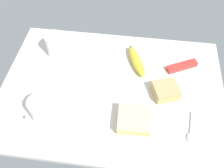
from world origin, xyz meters
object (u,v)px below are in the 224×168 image
(coffee_mug_black, at_px, (55,45))
(snack_bar, at_px, (182,66))
(banana, at_px, (137,61))
(coffee_mug_milky, at_px, (42,109))
(sandwich_side, at_px, (166,90))
(sandwich_main, at_px, (134,120))
(paper_napkin, at_px, (92,89))
(spoon, at_px, (190,131))

(coffee_mug_black, bearing_deg, snack_bar, 178.30)
(coffee_mug_black, distance_m, banana, 0.36)
(coffee_mug_milky, height_order, sandwich_side, coffee_mug_milky)
(sandwich_main, distance_m, banana, 0.29)
(coffee_mug_black, xyz_separation_m, sandwich_main, (-0.37, 0.31, -0.03))
(paper_napkin, bearing_deg, coffee_mug_milky, 43.66)
(paper_napkin, bearing_deg, sandwich_main, 143.21)
(banana, bearing_deg, paper_napkin, 42.98)
(banana, xyz_separation_m, spoon, (-0.21, 0.30, -0.02))
(coffee_mug_milky, relative_size, sandwich_main, 0.89)
(banana, bearing_deg, snack_bar, -178.30)
(sandwich_main, distance_m, spoon, 0.20)
(coffee_mug_black, distance_m, snack_bar, 0.56)
(spoon, relative_size, snack_bar, 0.90)
(snack_bar, bearing_deg, spoon, 66.53)
(coffee_mug_milky, relative_size, snack_bar, 0.79)
(sandwich_side, bearing_deg, paper_napkin, 3.06)
(spoon, bearing_deg, banana, -54.33)
(coffee_mug_black, xyz_separation_m, spoon, (-0.57, 0.32, -0.05))
(coffee_mug_black, xyz_separation_m, snack_bar, (-0.56, 0.02, -0.04))
(coffee_mug_milky, xyz_separation_m, spoon, (-0.54, -0.00, -0.05))
(coffee_mug_black, bearing_deg, spoon, 150.82)
(spoon, bearing_deg, coffee_mug_milky, 0.51)
(coffee_mug_black, height_order, banana, coffee_mug_black)
(sandwich_side, relative_size, banana, 0.66)
(coffee_mug_milky, distance_m, snack_bar, 0.60)
(sandwich_side, height_order, spoon, sandwich_side)
(spoon, xyz_separation_m, snack_bar, (0.02, -0.30, 0.01))
(coffee_mug_black, bearing_deg, sandwich_side, 161.46)
(banana, relative_size, snack_bar, 1.30)
(coffee_mug_milky, relative_size, spoon, 0.88)
(sandwich_side, xyz_separation_m, snack_bar, (-0.07, -0.15, -0.01))
(coffee_mug_milky, bearing_deg, snack_bar, -149.15)
(paper_napkin, bearing_deg, banana, -137.02)
(sandwich_side, relative_size, paper_napkin, 0.87)
(coffee_mug_black, xyz_separation_m, coffee_mug_milky, (-0.04, 0.33, -0.00))
(banana, bearing_deg, sandwich_main, 92.18)
(spoon, distance_m, snack_bar, 0.30)
(paper_napkin, bearing_deg, spoon, 159.47)
(coffee_mug_black, height_order, snack_bar, coffee_mug_black)
(coffee_mug_black, bearing_deg, sandwich_main, 140.02)
(sandwich_main, xyz_separation_m, banana, (0.01, -0.29, -0.00))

